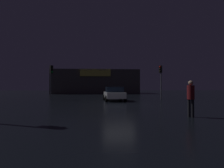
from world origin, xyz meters
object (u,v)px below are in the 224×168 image
object	(u,v)px
traffic_signal_opposite	(161,74)
traffic_signal_cross_right	(51,73)
car_near	(114,94)
store_building	(96,82)
pedestrian	(191,96)

from	to	relation	value
traffic_signal_opposite	traffic_signal_cross_right	distance (m)	12.79
traffic_signal_cross_right	car_near	distance (m)	7.83
store_building	traffic_signal_opposite	xyz separation A→B (m)	(8.07, -19.88, 0.47)
traffic_signal_cross_right	car_near	xyz separation A→B (m)	(7.09, -2.45, -2.25)
traffic_signal_opposite	pedestrian	distance (m)	12.85
store_building	traffic_signal_cross_right	xyz separation A→B (m)	(-4.71, -19.53, 0.46)
car_near	pedestrian	bearing A→B (deg)	-74.36
store_building	traffic_signal_cross_right	distance (m)	20.10
traffic_signal_opposite	traffic_signal_cross_right	world-z (taller)	traffic_signal_opposite
store_building	pedestrian	xyz separation A→B (m)	(5.25, -32.26, -1.51)
store_building	traffic_signal_opposite	size ratio (longest dim) A/B	4.57
traffic_signal_cross_right	car_near	world-z (taller)	traffic_signal_cross_right
traffic_signal_opposite	car_near	world-z (taller)	traffic_signal_opposite
store_building	car_near	size ratio (longest dim) A/B	4.45
store_building	traffic_signal_opposite	distance (m)	21.46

